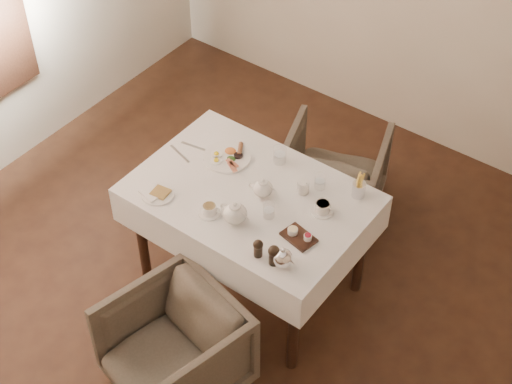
{
  "coord_description": "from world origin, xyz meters",
  "views": [
    {
      "loc": [
        1.62,
        -1.79,
        3.73
      ],
      "look_at": [
        -0.17,
        0.62,
        0.82
      ],
      "focal_mm": 55.0,
      "sensor_mm": 36.0,
      "label": 1
    }
  ],
  "objects_px": {
    "teapot_centre": "(263,187)",
    "armchair_far": "(334,174)",
    "breakfast_plate": "(228,156)",
    "table": "(250,208)",
    "armchair_near": "(174,349)"
  },
  "relations": [
    {
      "from": "teapot_centre",
      "to": "armchair_far",
      "type": "bearing_deg",
      "value": 73.73
    },
    {
      "from": "armchair_near",
      "to": "breakfast_plate",
      "type": "distance_m",
      "value": 1.13
    },
    {
      "from": "table",
      "to": "armchair_near",
      "type": "height_order",
      "value": "table"
    },
    {
      "from": "breakfast_plate",
      "to": "teapot_centre",
      "type": "xyz_separation_m",
      "value": [
        0.34,
        -0.13,
        0.05
      ]
    },
    {
      "from": "teapot_centre",
      "to": "table",
      "type": "bearing_deg",
      "value": -173.07
    },
    {
      "from": "table",
      "to": "breakfast_plate",
      "type": "bearing_deg",
      "value": 149.95
    },
    {
      "from": "armchair_far",
      "to": "table",
      "type": "bearing_deg",
      "value": 68.69
    },
    {
      "from": "table",
      "to": "armchair_near",
      "type": "xyz_separation_m",
      "value": [
        0.1,
        -0.79,
        -0.34
      ]
    },
    {
      "from": "breakfast_plate",
      "to": "teapot_centre",
      "type": "distance_m",
      "value": 0.37
    },
    {
      "from": "table",
      "to": "armchair_near",
      "type": "bearing_deg",
      "value": -83.02
    },
    {
      "from": "table",
      "to": "teapot_centre",
      "type": "bearing_deg",
      "value": 24.89
    },
    {
      "from": "armchair_far",
      "to": "breakfast_plate",
      "type": "relative_size",
      "value": 2.32
    },
    {
      "from": "armchair_near",
      "to": "breakfast_plate",
      "type": "xyz_separation_m",
      "value": [
        -0.37,
        0.95,
        0.47
      ]
    },
    {
      "from": "armchair_near",
      "to": "armchair_far",
      "type": "xyz_separation_m",
      "value": [
        -0.06,
        1.64,
        -0.0
      ]
    },
    {
      "from": "table",
      "to": "breakfast_plate",
      "type": "xyz_separation_m",
      "value": [
        -0.28,
        0.16,
        0.13
      ]
    }
  ]
}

